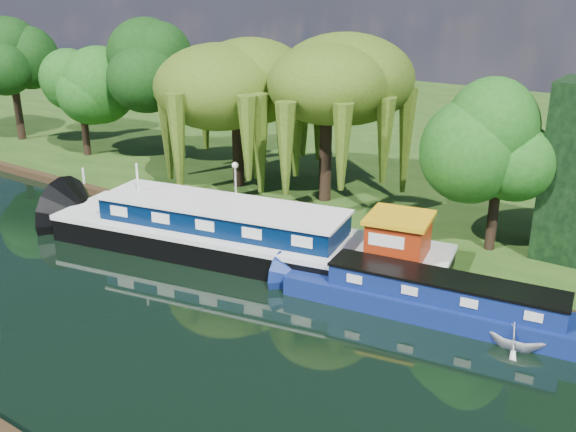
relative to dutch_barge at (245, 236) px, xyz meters
The scene contains 14 objects.
ground 7.73m from the dutch_barge, 126.74° to the right, with size 120.00×120.00×0.00m, color black.
far_bank 28.25m from the dutch_barge, 99.34° to the left, with size 120.00×52.00×0.45m, color #1E3C10.
dutch_barge is the anchor object (origin of this frame).
narrowboat 10.01m from the dutch_barge, ahead, with size 13.02×3.90×1.87m.
white_cruiser 13.09m from the dutch_barge, ahead, with size 1.79×2.07×1.09m, color silver.
willow_left 11.28m from the dutch_barge, 130.50° to the left, with size 6.95×6.95×8.33m.
willow_right 9.92m from the dutch_barge, 94.22° to the left, with size 6.92×6.92×8.43m.
tree_far_left 21.71m from the dutch_barge, 160.84° to the left, with size 4.61×4.61×7.43m.
tree_far_back 29.76m from the dutch_barge, 165.69° to the left, with size 5.01×5.01×8.42m.
tree_far_mid 17.83m from the dutch_barge, 146.73° to the left, with size 5.36×5.36×8.77m.
tree_far_right 12.31m from the dutch_barge, 33.96° to the left, with size 4.20×4.20×6.87m.
lamppost 6.14m from the dutch_barge, 133.12° to the left, with size 0.36×0.36×2.56m.
mooring_posts 5.56m from the dutch_barge, 156.03° to the left, with size 19.16×0.16×1.00m.
reeds_near 13.91m from the dutch_barge, 80.51° to the right, with size 33.70×1.50×1.10m.
Camera 1 is at (22.24, -15.85, 12.49)m, focal length 40.00 mm.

